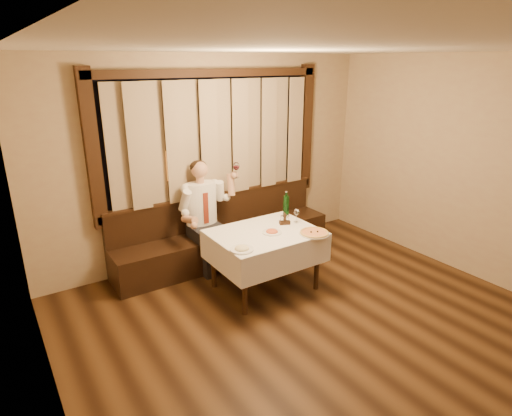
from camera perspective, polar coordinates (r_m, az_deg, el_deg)
room at (r=4.34m, az=6.72°, el=2.88°), size 5.01×6.01×2.81m
banquette at (r=6.11m, az=-4.24°, el=-4.00°), size 3.20×0.61×0.94m
dining_table at (r=5.18m, az=1.22°, el=-4.26°), size 1.27×0.97×0.76m
pizza at (r=5.11m, az=7.78°, el=-3.30°), size 0.36×0.36×0.04m
pasta_red at (r=5.09m, az=2.13°, el=-2.99°), size 0.23×0.23×0.08m
pasta_cream at (r=4.64m, az=-1.90°, el=-5.23°), size 0.26×0.26×0.09m
green_bottle at (r=5.60m, az=4.03°, el=0.29°), size 0.08×0.08×0.35m
table_wine_glass at (r=5.40m, az=5.42°, el=-0.63°), size 0.07×0.07×0.18m
cruet_caddy at (r=5.36m, az=3.85°, el=-1.66°), size 0.15×0.11×0.14m
seated_man at (r=5.70m, az=-6.90°, el=-0.02°), size 0.83×0.62×1.48m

